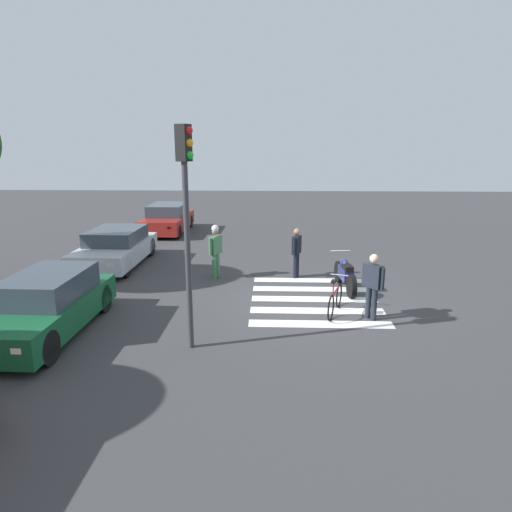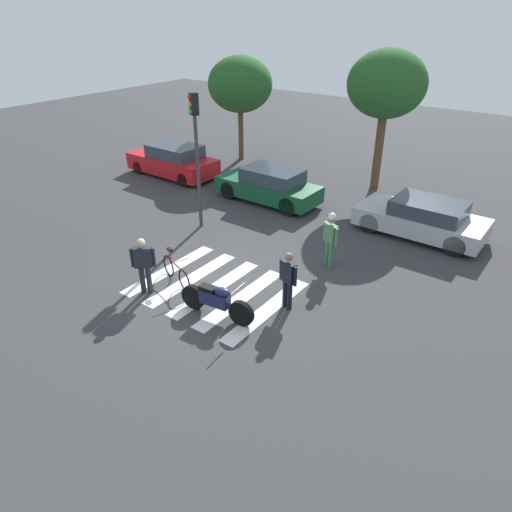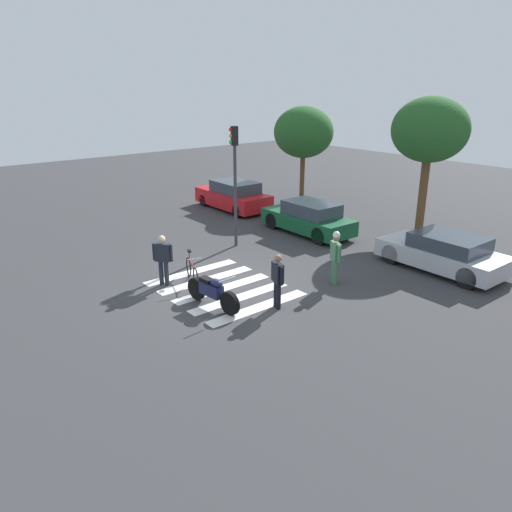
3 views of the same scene
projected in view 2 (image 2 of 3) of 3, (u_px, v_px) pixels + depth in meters
The scene contains 13 objects.
ground_plane at pixel (215, 288), 13.26m from camera, with size 60.00×60.00×0.00m, color #38383A.
police_motorcycle at pixel (216, 301), 11.86m from camera, with size 2.16×0.62×1.06m.
leaning_bicycle at pixel (176, 272), 13.34m from camera, with size 1.59×0.65×0.99m.
officer_on_foot at pixel (288, 277), 11.99m from camera, with size 0.63×0.34×1.63m.
officer_by_motorcycle at pixel (144, 263), 12.62m from camera, with size 0.54×0.46×1.66m.
pedestrian_bystander at pixel (330, 236), 13.90m from camera, with size 0.60×0.40×1.76m.
crosswalk_stripes at pixel (215, 288), 13.25m from camera, with size 4.05×3.51×0.01m.
car_red_convertible at pixel (173, 161), 21.63m from camera, with size 4.35×1.88×1.45m.
car_green_compact at pixel (269, 186), 18.75m from camera, with size 4.27×1.73×1.39m.
car_silver_sedan at pixel (422, 218), 16.00m from camera, with size 4.30×1.96×1.29m.
traffic_light_pole at pixel (196, 141), 15.50m from camera, with size 0.32×0.36×4.62m.
street_tree_near at pixel (240, 85), 22.56m from camera, with size 3.11×3.11×4.99m.
street_tree_mid at pixel (387, 85), 18.47m from camera, with size 3.13×3.13×5.64m.
Camera 2 is at (7.54, -8.40, 7.10)m, focal length 32.92 mm.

